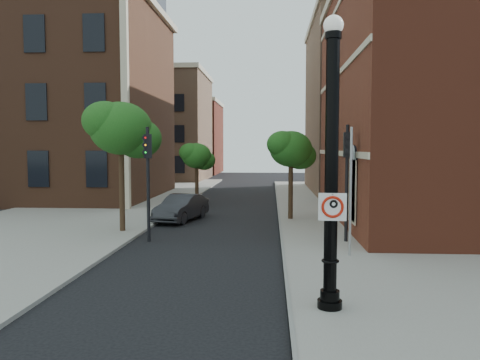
# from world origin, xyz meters

# --- Properties ---
(ground) EXTENTS (120.00, 120.00, 0.00)m
(ground) POSITION_xyz_m (0.00, 0.00, 0.00)
(ground) COLOR black
(ground) RESTS_ON ground
(sidewalk_right) EXTENTS (8.00, 60.00, 0.12)m
(sidewalk_right) POSITION_xyz_m (6.00, 10.00, 0.06)
(sidewalk_right) COLOR gray
(sidewalk_right) RESTS_ON ground
(sidewalk_left) EXTENTS (10.00, 50.00, 0.12)m
(sidewalk_left) POSITION_xyz_m (-9.00, 18.00, 0.06)
(sidewalk_left) COLOR gray
(sidewalk_left) RESTS_ON ground
(curb_edge) EXTENTS (0.10, 60.00, 0.14)m
(curb_edge) POSITION_xyz_m (2.05, 10.00, 0.07)
(curb_edge) COLOR gray
(curb_edge) RESTS_ON ground
(victorian_building) EXTENTS (18.60, 14.60, 17.95)m
(victorian_building) POSITION_xyz_m (-16.00, 23.97, 8.74)
(victorian_building) COLOR brown
(victorian_building) RESTS_ON ground
(bg_building_tan_a) EXTENTS (12.00, 12.00, 12.00)m
(bg_building_tan_a) POSITION_xyz_m (-12.00, 44.00, 6.00)
(bg_building_tan_a) COLOR #956D51
(bg_building_tan_a) RESTS_ON ground
(bg_building_red) EXTENTS (12.00, 12.00, 10.00)m
(bg_building_red) POSITION_xyz_m (-12.00, 58.00, 5.00)
(bg_building_red) COLOR maroon
(bg_building_red) RESTS_ON ground
(bg_building_tan_b) EXTENTS (22.00, 14.00, 14.00)m
(bg_building_tan_b) POSITION_xyz_m (16.00, 30.00, 7.00)
(bg_building_tan_b) COLOR #956D51
(bg_building_tan_b) RESTS_ON ground
(lamppost) EXTENTS (0.57, 0.57, 6.69)m
(lamppost) POSITION_xyz_m (2.97, 0.28, 3.09)
(lamppost) COLOR black
(lamppost) RESTS_ON ground
(no_parking_sign) EXTENTS (0.62, 0.09, 0.62)m
(no_parking_sign) POSITION_xyz_m (2.98, 0.10, 2.48)
(no_parking_sign) COLOR white
(no_parking_sign) RESTS_ON ground
(parked_car) EXTENTS (2.37, 4.35, 1.36)m
(parked_car) POSITION_xyz_m (-3.00, 13.42, 0.68)
(parked_car) COLOR #29292D
(parked_car) RESTS_ON ground
(traffic_signal_left) EXTENTS (0.37, 0.41, 4.60)m
(traffic_signal_left) POSITION_xyz_m (-3.30, 8.02, 3.10)
(traffic_signal_left) COLOR black
(traffic_signal_left) RESTS_ON ground
(traffic_signal_right) EXTENTS (0.30, 0.38, 4.67)m
(traffic_signal_right) POSITION_xyz_m (4.55, 8.00, 3.14)
(traffic_signal_right) COLOR black
(traffic_signal_right) RESTS_ON ground
(utility_pole) EXTENTS (0.09, 0.09, 4.48)m
(utility_pole) POSITION_xyz_m (4.29, 5.61, 2.24)
(utility_pole) COLOR #999999
(utility_pole) RESTS_ON ground
(street_tree_a) EXTENTS (3.20, 2.89, 5.77)m
(street_tree_a) POSITION_xyz_m (-4.89, 9.78, 4.56)
(street_tree_a) COLOR black
(street_tree_a) RESTS_ON ground
(street_tree_b) EXTENTS (2.26, 2.04, 4.06)m
(street_tree_b) POSITION_xyz_m (-3.13, 19.44, 3.20)
(street_tree_b) COLOR black
(street_tree_b) RESTS_ON ground
(street_tree_c) EXTENTS (2.57, 2.32, 4.63)m
(street_tree_c) POSITION_xyz_m (2.65, 13.77, 3.65)
(street_tree_c) COLOR black
(street_tree_c) RESTS_ON ground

